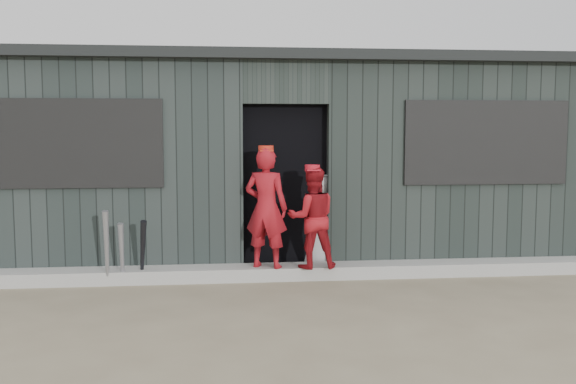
{
  "coord_description": "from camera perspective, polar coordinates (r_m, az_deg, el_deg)",
  "views": [
    {
      "loc": [
        -0.76,
        -5.38,
        1.71
      ],
      "look_at": [
        0.0,
        1.8,
        1.0
      ],
      "focal_mm": 40.0,
      "sensor_mm": 36.0,
      "label": 1
    }
  ],
  "objects": [
    {
      "name": "curb",
      "position": [
        7.42,
        -0.02,
        -7.11
      ],
      "size": [
        8.0,
        0.36,
        0.15
      ],
      "primitive_type": "cube",
      "color": "gray",
      "rests_on": "ground"
    },
    {
      "name": "player_red_right",
      "position": [
        7.19,
        2.16,
        -2.3
      ],
      "size": [
        0.57,
        0.45,
        1.14
      ],
      "primitive_type": "imported",
      "rotation": [
        0.0,
        0.0,
        3.17
      ],
      "color": "maroon",
      "rests_on": "curb"
    },
    {
      "name": "player_grey_back",
      "position": [
        7.79,
        2.83,
        -2.62
      ],
      "size": [
        0.66,
        0.51,
        1.19
      ],
      "primitive_type": "imported",
      "rotation": [
        0.0,
        0.0,
        2.89
      ],
      "color": "#A8A8A8",
      "rests_on": "ground"
    },
    {
      "name": "dugout",
      "position": [
        8.93,
        -1.15,
        2.9
      ],
      "size": [
        8.3,
        3.3,
        2.62
      ],
      "color": "black",
      "rests_on": "ground"
    },
    {
      "name": "player_red_left",
      "position": [
        7.21,
        -1.95,
        -1.43
      ],
      "size": [
        0.58,
        0.49,
        1.35
      ],
      "primitive_type": "imported",
      "rotation": [
        0.0,
        0.0,
        2.74
      ],
      "color": "maroon",
      "rests_on": "curb"
    },
    {
      "name": "bat_left",
      "position": [
        7.19,
        -15.82,
        -4.87
      ],
      "size": [
        0.1,
        0.27,
        0.86
      ],
      "primitive_type": "cone",
      "rotation": [
        0.23,
        0.0,
        0.14
      ],
      "color": "gray",
      "rests_on": "ground"
    },
    {
      "name": "bat_right",
      "position": [
        7.25,
        -12.8,
        -5.19
      ],
      "size": [
        0.15,
        0.35,
        0.74
      ],
      "primitive_type": "cone",
      "rotation": [
        0.38,
        0.0,
        0.25
      ],
      "color": "black",
      "rests_on": "ground"
    },
    {
      "name": "ground",
      "position": [
        5.7,
        1.95,
        -11.86
      ],
      "size": [
        80.0,
        80.0,
        0.0
      ],
      "primitive_type": "plane",
      "color": "#6F634C",
      "rests_on": "ground"
    },
    {
      "name": "bat_mid",
      "position": [
        7.25,
        -14.56,
        -5.36
      ],
      "size": [
        0.08,
        0.21,
        0.7
      ],
      "primitive_type": "cone",
      "rotation": [
        0.19,
        0.0,
        0.07
      ],
      "color": "gray",
      "rests_on": "ground"
    }
  ]
}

